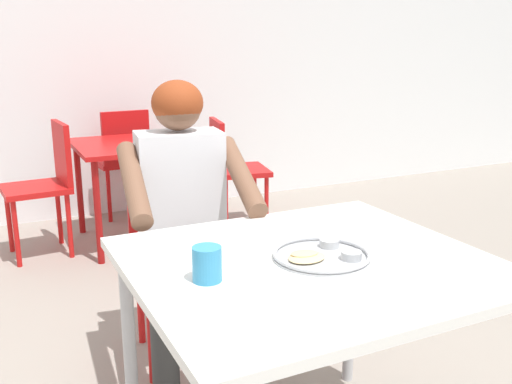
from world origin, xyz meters
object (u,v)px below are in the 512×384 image
(table_foreground, at_px, (309,284))
(drinking_cup, at_px, (207,263))
(chair_foreground, at_px, (175,242))
(chair_red_right, at_px, (231,164))
(chair_red_left, at_px, (47,178))
(thali_tray, at_px, (322,254))
(table_background_red, at_px, (141,154))
(chair_red_far, at_px, (123,156))
(diner_foreground, at_px, (185,207))

(table_foreground, bearing_deg, drinking_cup, -177.68)
(chair_foreground, xyz_separation_m, chair_red_right, (0.93, 1.52, -0.02))
(drinking_cup, bearing_deg, table_foreground, 2.32)
(drinking_cup, height_order, chair_red_left, chair_red_left)
(thali_tray, distance_m, table_background_red, 2.53)
(thali_tray, relative_size, chair_red_far, 0.33)
(diner_foreground, relative_size, chair_red_far, 1.42)
(diner_foreground, bearing_deg, chair_red_far, 82.82)
(table_foreground, bearing_deg, diner_foreground, 99.22)
(table_background_red, bearing_deg, chair_red_left, 179.95)
(chair_red_left, distance_m, chair_red_right, 1.30)
(drinking_cup, height_order, diner_foreground, diner_foreground)
(thali_tray, xyz_separation_m, chair_foreground, (-0.14, 0.98, -0.26))
(chair_foreground, distance_m, table_background_red, 1.57)
(table_foreground, relative_size, chair_red_left, 1.17)
(table_foreground, bearing_deg, chair_red_left, 100.33)
(chair_foreground, bearing_deg, thali_tray, -82.04)
(drinking_cup, bearing_deg, chair_foreground, 77.06)
(table_background_red, bearing_deg, thali_tray, -92.91)
(thali_tray, bearing_deg, chair_foreground, 97.96)
(drinking_cup, xyz_separation_m, diner_foreground, (0.20, 0.76, -0.07))
(chair_red_left, bearing_deg, table_foreground, -79.67)
(chair_foreground, bearing_deg, drinking_cup, -102.94)
(chair_red_right, bearing_deg, chair_foreground, -121.63)
(drinking_cup, xyz_separation_m, chair_foreground, (0.23, 0.98, -0.29))
(chair_red_far, bearing_deg, chair_red_left, -135.92)
(chair_red_right, bearing_deg, table_foreground, -108.62)
(thali_tray, bearing_deg, chair_red_right, 72.24)
(drinking_cup, relative_size, chair_foreground, 0.11)
(thali_tray, bearing_deg, table_background_red, 87.09)
(drinking_cup, bearing_deg, chair_red_right, 65.09)
(thali_tray, relative_size, diner_foreground, 0.23)
(chair_red_left, relative_size, chair_red_right, 1.06)
(table_foreground, height_order, chair_red_right, chair_red_right)
(thali_tray, height_order, chair_red_left, chair_red_left)
(chair_foreground, xyz_separation_m, chair_red_left, (-0.36, 1.55, 0.00))
(thali_tray, xyz_separation_m, chair_red_right, (0.80, 2.49, -0.27))
(drinking_cup, height_order, chair_red_right, drinking_cup)
(chair_red_left, bearing_deg, diner_foreground, -79.20)
(drinking_cup, relative_size, diner_foreground, 0.08)
(diner_foreground, relative_size, chair_red_left, 1.41)
(chair_red_far, bearing_deg, chair_foreground, -97.31)
(drinking_cup, bearing_deg, chair_red_left, 93.07)
(diner_foreground, xyz_separation_m, table_background_red, (0.29, 1.77, -0.12))
(thali_tray, distance_m, diner_foreground, 0.77)
(table_foreground, relative_size, chair_red_right, 1.24)
(table_foreground, bearing_deg, chair_red_far, 86.71)
(table_foreground, relative_size, thali_tray, 3.55)
(chair_red_right, height_order, chair_red_far, chair_red_far)
(thali_tray, bearing_deg, diner_foreground, 101.98)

